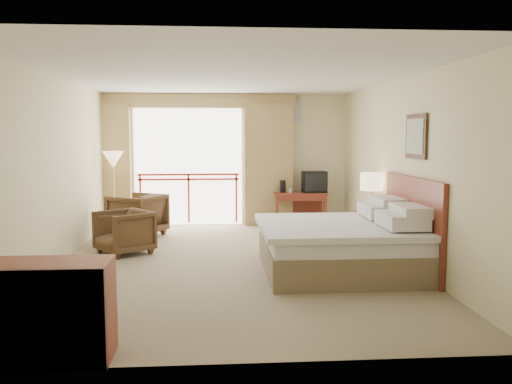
{
  "coord_description": "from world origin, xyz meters",
  "views": [
    {
      "loc": [
        -0.24,
        -7.78,
        1.88
      ],
      "look_at": [
        0.37,
        0.4,
        1.0
      ],
      "focal_mm": 38.0,
      "sensor_mm": 36.0,
      "label": 1
    }
  ],
  "objects": [
    {
      "name": "floor",
      "position": [
        0.0,
        0.0,
        0.0
      ],
      "size": [
        7.0,
        7.0,
        0.0
      ],
      "primitive_type": "plane",
      "color": "gray",
      "rests_on": "ground"
    },
    {
      "name": "ceiling",
      "position": [
        0.0,
        0.0,
        2.7
      ],
      "size": [
        7.0,
        7.0,
        0.0
      ],
      "primitive_type": "plane",
      "rotation": [
        3.14,
        0.0,
        0.0
      ],
      "color": "white",
      "rests_on": "wall_back"
    },
    {
      "name": "wall_back",
      "position": [
        0.0,
        3.5,
        1.35
      ],
      "size": [
        5.0,
        0.0,
        5.0
      ],
      "primitive_type": "plane",
      "rotation": [
        1.57,
        0.0,
        0.0
      ],
      "color": "beige",
      "rests_on": "ground"
    },
    {
      "name": "wall_front",
      "position": [
        0.0,
        -3.5,
        1.35
      ],
      "size": [
        5.0,
        0.0,
        5.0
      ],
      "primitive_type": "plane",
      "rotation": [
        -1.57,
        0.0,
        0.0
      ],
      "color": "beige",
      "rests_on": "ground"
    },
    {
      "name": "wall_left",
      "position": [
        -2.5,
        0.0,
        1.35
      ],
      "size": [
        0.0,
        7.0,
        7.0
      ],
      "primitive_type": "plane",
      "rotation": [
        1.57,
        0.0,
        1.57
      ],
      "color": "beige",
      "rests_on": "ground"
    },
    {
      "name": "wall_right",
      "position": [
        2.5,
        0.0,
        1.35
      ],
      "size": [
        0.0,
        7.0,
        7.0
      ],
      "primitive_type": "plane",
      "rotation": [
        1.57,
        0.0,
        -1.57
      ],
      "color": "beige",
      "rests_on": "ground"
    },
    {
      "name": "balcony_door",
      "position": [
        -0.8,
        3.48,
        1.2
      ],
      "size": [
        2.4,
        0.0,
        2.4
      ],
      "primitive_type": "plane",
      "rotation": [
        1.57,
        0.0,
        0.0
      ],
      "color": "white",
      "rests_on": "wall_back"
    },
    {
      "name": "balcony_railing",
      "position": [
        -0.8,
        3.46,
        0.81
      ],
      "size": [
        2.09,
        0.03,
        1.02
      ],
      "color": "#AA200E",
      "rests_on": "wall_back"
    },
    {
      "name": "curtain_left",
      "position": [
        -2.45,
        3.35,
        1.25
      ],
      "size": [
        1.0,
        0.26,
        2.5
      ],
      "primitive_type": "cube",
      "color": "#997E4F",
      "rests_on": "wall_back"
    },
    {
      "name": "curtain_right",
      "position": [
        0.85,
        3.35,
        1.25
      ],
      "size": [
        1.0,
        0.26,
        2.5
      ],
      "primitive_type": "cube",
      "color": "#997E4F",
      "rests_on": "wall_back"
    },
    {
      "name": "valance",
      "position": [
        -0.8,
        3.38,
        2.55
      ],
      "size": [
        4.4,
        0.22,
        0.28
      ],
      "primitive_type": "cube",
      "color": "#997E4F",
      "rests_on": "wall_back"
    },
    {
      "name": "hvac_vent",
      "position": [
        1.3,
        3.47,
        2.35
      ],
      "size": [
        0.5,
        0.04,
        0.5
      ],
      "primitive_type": "cube",
      "color": "silver",
      "rests_on": "wall_back"
    },
    {
      "name": "bed",
      "position": [
        1.5,
        -0.6,
        0.38
      ],
      "size": [
        2.13,
        2.06,
        0.97
      ],
      "color": "brown",
      "rests_on": "floor"
    },
    {
      "name": "headboard",
      "position": [
        2.46,
        -0.6,
        0.65
      ],
      "size": [
        0.06,
        2.1,
        1.3
      ],
      "primitive_type": "cube",
      "color": "maroon",
      "rests_on": "wall_right"
    },
    {
      "name": "framed_art",
      "position": [
        2.47,
        -0.6,
        1.85
      ],
      "size": [
        0.04,
        0.72,
        0.6
      ],
      "color": "#311C0F",
      "rests_on": "wall_right"
    },
    {
      "name": "nightstand",
      "position": [
        2.3,
        0.83,
        0.31
      ],
      "size": [
        0.43,
        0.51,
        0.61
      ],
      "primitive_type": "cube",
      "rotation": [
        0.0,
        0.0,
        0.01
      ],
      "color": "maroon",
      "rests_on": "floor"
    },
    {
      "name": "table_lamp",
      "position": [
        2.3,
        0.88,
        1.09
      ],
      "size": [
        0.35,
        0.35,
        0.62
      ],
      "rotation": [
        0.0,
        0.0,
        0.3
      ],
      "color": "tan",
      "rests_on": "nightstand"
    },
    {
      "name": "phone",
      "position": [
        2.25,
        0.68,
        0.66
      ],
      "size": [
        0.22,
        0.18,
        0.09
      ],
      "primitive_type": "cube",
      "rotation": [
        0.0,
        0.0,
        0.11
      ],
      "color": "black",
      "rests_on": "nightstand"
    },
    {
      "name": "desk",
      "position": [
        1.47,
        3.15,
        0.54
      ],
      "size": [
        1.07,
        0.52,
        0.7
      ],
      "rotation": [
        0.0,
        0.0,
        -0.01
      ],
      "color": "maroon",
      "rests_on": "floor"
    },
    {
      "name": "tv",
      "position": [
        1.77,
        3.09,
        0.91
      ],
      "size": [
        0.48,
        0.38,
        0.43
      ],
      "rotation": [
        0.0,
        0.0,
        -0.22
      ],
      "color": "black",
      "rests_on": "desk"
    },
    {
      "name": "coffee_maker",
      "position": [
        1.12,
        3.1,
        0.82
      ],
      "size": [
        0.14,
        0.14,
        0.25
      ],
      "primitive_type": "cylinder",
      "rotation": [
        0.0,
        0.0,
        -0.21
      ],
      "color": "black",
      "rests_on": "desk"
    },
    {
      "name": "cup",
      "position": [
        1.27,
        3.05,
        0.74
      ],
      "size": [
        0.08,
        0.08,
        0.1
      ],
      "primitive_type": "cylinder",
      "rotation": [
        0.0,
        0.0,
        0.25
      ],
      "color": "white",
      "rests_on": "desk"
    },
    {
      "name": "wastebasket",
      "position": [
        0.88,
        2.68,
        0.16
      ],
      "size": [
        0.31,
        0.31,
        0.33
      ],
      "primitive_type": "cylinder",
      "rotation": [
        0.0,
        0.0,
        0.19
      ],
      "color": "black",
      "rests_on": "floor"
    },
    {
      "name": "armchair_far",
      "position": [
        -1.69,
        2.26,
        0.0
      ],
      "size": [
        1.18,
        1.17,
        0.79
      ],
      "primitive_type": "imported",
      "rotation": [
        0.0,
        0.0,
        -2.11
      ],
      "color": "#402B18",
      "rests_on": "floor"
    },
    {
      "name": "armchair_near",
      "position": [
        -1.68,
        0.75,
        0.0
      ],
      "size": [
        1.05,
        1.05,
        0.69
      ],
      "primitive_type": "imported",
      "rotation": [
        0.0,
        0.0,
        -0.91
      ],
      "color": "#402B18",
      "rests_on": "floor"
    },
    {
      "name": "side_table",
      "position": [
        -1.78,
        1.32,
        0.34
      ],
      "size": [
        0.46,
        0.46,
        0.5
      ],
      "rotation": [
        0.0,
        0.0,
        0.34
      ],
      "color": "#311C0F",
      "rests_on": "floor"
    },
    {
      "name": "book",
      "position": [
        -1.78,
        1.32,
        0.5
      ],
      "size": [
        0.19,
        0.24,
        0.02
      ],
      "primitive_type": "imported",
      "rotation": [
        0.0,
        0.0,
        0.16
      ],
      "color": "white",
      "rests_on": "side_table"
    },
    {
      "name": "floor_lamp",
      "position": [
        -2.21,
        2.82,
        1.34
      ],
      "size": [
        0.4,
        0.4,
        1.55
      ],
      "rotation": [
        0.0,
        0.0,
        -0.13
      ],
      "color": "tan",
      "rests_on": "floor"
    },
    {
      "name": "dresser",
      "position": [
        -1.74,
        -3.33,
        0.42
      ],
      "size": [
        1.26,
        0.53,
        0.84
      ],
      "rotation": [
        0.0,
        0.0,
        -0.03
      ],
      "color": "maroon",
      "rests_on": "floor"
    }
  ]
}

